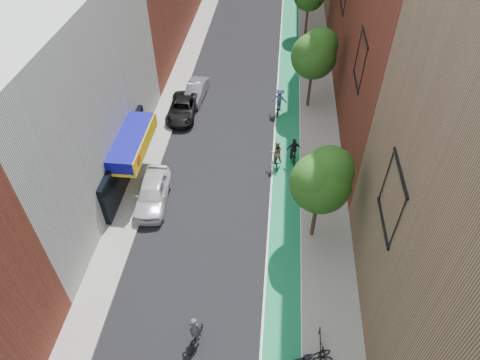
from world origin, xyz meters
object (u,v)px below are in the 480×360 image
(parked_car_white, at_px, (152,193))
(cyclist_lane_near, at_px, (276,156))
(cyclist_lane_mid, at_px, (293,154))
(parked_car_silver, at_px, (196,91))
(parked_car_black, at_px, (182,108))
(cyclist_lane_far, at_px, (279,102))
(cyclist_lead, at_px, (195,335))

(parked_car_white, distance_m, cyclist_lane_near, 8.91)
(parked_car_white, relative_size, cyclist_lane_mid, 2.32)
(parked_car_silver, xyz_separation_m, cyclist_lane_mid, (8.38, -7.79, 0.09))
(parked_car_silver, distance_m, cyclist_lane_near, 10.95)
(parked_car_white, relative_size, parked_car_black, 1.00)
(parked_car_silver, relative_size, cyclist_lane_mid, 2.00)
(parked_car_silver, xyz_separation_m, cyclist_lane_far, (7.17, -1.56, 0.32))
(cyclist_lane_far, bearing_deg, parked_car_black, 17.71)
(parked_car_white, bearing_deg, cyclist_lane_mid, 23.98)
(cyclist_lead, bearing_deg, cyclist_lane_mid, -94.87)
(parked_car_black, bearing_deg, cyclist_lead, -78.52)
(parked_car_black, xyz_separation_m, cyclist_lane_mid, (9.01, -5.08, 0.10))
(cyclist_lane_mid, bearing_deg, parked_car_white, 15.15)
(parked_car_white, relative_size, cyclist_lead, 2.31)
(parked_car_silver, bearing_deg, cyclist_lead, -75.21)
(parked_car_black, distance_m, cyclist_lane_near, 9.59)
(parked_car_black, xyz_separation_m, cyclist_lead, (4.39, -19.08, 0.03))
(parked_car_black, relative_size, cyclist_lane_near, 2.25)
(parked_car_black, bearing_deg, parked_car_silver, 75.34)
(parked_car_black, xyz_separation_m, cyclist_lane_near, (7.80, -5.57, 0.25))
(parked_car_black, distance_m, cyclist_lane_mid, 10.35)
(cyclist_lead, height_order, cyclist_lane_far, cyclist_lane_far)
(parked_car_white, height_order, cyclist_lane_far, cyclist_lane_far)
(parked_car_white, relative_size, cyclist_lane_far, 2.13)
(cyclist_lane_near, bearing_deg, parked_car_black, -46.85)
(parked_car_silver, height_order, cyclist_lane_far, cyclist_lane_far)
(parked_car_silver, height_order, cyclist_lane_mid, cyclist_lane_mid)
(parked_car_silver, relative_size, cyclist_lane_near, 1.94)
(parked_car_white, height_order, cyclist_lane_near, cyclist_lane_near)
(parked_car_white, relative_size, parked_car_silver, 1.16)
(cyclist_lane_mid, xyz_separation_m, cyclist_lane_far, (-1.21, 6.23, 0.23))
(parked_car_black, height_order, cyclist_lane_mid, cyclist_lane_mid)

